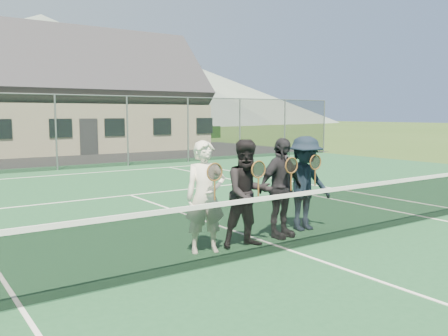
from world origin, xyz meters
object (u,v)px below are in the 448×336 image
at_px(tennis_net, 289,219).
at_px(player_a, 205,197).
at_px(player_b, 248,193).
at_px(player_c, 281,188).
at_px(player_d, 305,183).
at_px(clubhouse, 73,85).

distance_m(tennis_net, player_a, 1.41).
relative_size(tennis_net, player_a, 6.49).
distance_m(tennis_net, player_b, 0.79).
height_order(player_a, player_c, same).
relative_size(player_a, player_d, 1.00).
bearing_deg(player_d, clubhouse, 83.05).
distance_m(player_b, player_c, 0.86).
bearing_deg(player_b, player_d, 10.63).
bearing_deg(player_c, player_b, -170.17).
bearing_deg(clubhouse, player_b, -100.65).
relative_size(clubhouse, player_b, 8.67).
distance_m(clubhouse, player_a, 24.08).
bearing_deg(tennis_net, player_d, 36.12).
bearing_deg(player_a, player_d, 4.37).
distance_m(player_c, player_d, 0.75).
height_order(player_b, player_c, same).
bearing_deg(player_c, player_d, 11.55).
xyz_separation_m(player_a, player_b, (0.77, -0.12, -0.00)).
bearing_deg(clubhouse, player_c, -98.69).
bearing_deg(player_a, player_b, -8.74).
xyz_separation_m(clubhouse, player_d, (-2.82, -23.14, -3.07)).
distance_m(player_a, player_c, 1.62).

